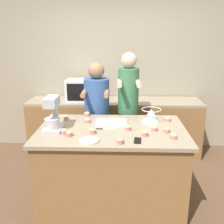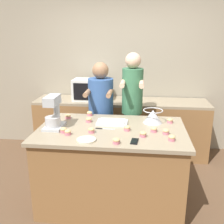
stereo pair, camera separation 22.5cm
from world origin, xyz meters
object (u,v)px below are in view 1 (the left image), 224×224
cell_phone (138,140)px  cupcake_12 (154,128)px  baking_tray (111,122)px  cupcake_3 (69,133)px  knife (104,129)px  cupcake_2 (64,131)px  small_plate (89,141)px  cupcake_4 (66,117)px  cupcake_10 (168,119)px  cupcake_0 (174,136)px  stand_mixer (53,115)px  cupcake_11 (120,141)px  mixing_bowl (151,115)px  person_left (97,117)px  cupcake_9 (50,121)px  cupcake_6 (128,128)px  cupcake_7 (87,120)px  cupcake_5 (93,131)px  person_right (128,110)px  cupcake_1 (167,130)px  cupcake_13 (87,114)px  microwave_oven (84,90)px

cell_phone → cupcake_12: (0.20, 0.29, 0.02)m
baking_tray → cupcake_3: cupcake_3 is taller
knife → cupcake_2: cupcake_2 is taller
small_plate → cupcake_4: (-0.37, 0.67, 0.02)m
cupcake_10 → cupcake_0: bearing=-93.7°
stand_mixer → cupcake_11: (0.75, -0.37, -0.14)m
mixing_bowl → cupcake_2: mixing_bowl is taller
cell_phone → person_left: bearing=114.8°
cupcake_9 → knife: bearing=-15.1°
cupcake_3 → cupcake_6: (0.62, 0.19, 0.00)m
small_plate → cupcake_7: bearing=98.7°
knife → baking_tray: bearing=69.6°
small_plate → stand_mixer: bearing=143.4°
person_left → baking_tray: size_ratio=4.40×
cupcake_5 → person_right: bearing=65.8°
person_left → cupcake_12: bearing=-48.5°
cupcake_1 → small_plate: bearing=-161.7°
cupcake_12 → cupcake_5: bearing=-171.5°
cupcake_13 → cupcake_0: bearing=-36.4°
cupcake_9 → cupcake_13: size_ratio=1.00×
cupcake_0 → cupcake_11: bearing=-165.8°
person_right → cupcake_4: bearing=-150.5°
cupcake_10 → person_right: bearing=134.9°
microwave_oven → cupcake_6: 1.56m
cupcake_9 → cupcake_6: bearing=-12.0°
baking_tray → cupcake_13: 0.43m
cupcake_4 → cupcake_12: 1.11m
cupcake_11 → baking_tray: bearing=100.3°
baking_tray → knife: baking_tray is taller
cupcake_4 → cupcake_10: 1.26m
baking_tray → cupcake_11: bearing=-79.7°
baking_tray → cupcake_10: 0.69m
cupcake_1 → cupcake_10: same height
small_plate → cupcake_6: 0.51m
cupcake_12 → cupcake_7: bearing=162.3°
baking_tray → cupcake_12: 0.53m
cupcake_9 → cupcake_12: bearing=-9.6°
cell_phone → cupcake_9: size_ratio=2.13×
cupcake_5 → cupcake_11: (0.30, -0.26, 0.00)m
microwave_oven → cupcake_3: size_ratio=7.92×
cupcake_9 → cupcake_2: bearing=-54.6°
stand_mixer → cupcake_3: (0.21, -0.19, -0.14)m
cupcake_9 → mixing_bowl: bearing=5.0°
stand_mixer → cupcake_13: (0.31, 0.49, -0.14)m
person_left → cupcake_12: size_ratio=22.64×
cupcake_2 → cupcake_3: bearing=-42.4°
cupcake_2 → cupcake_9: bearing=125.4°
knife → cupcake_11: 0.43m
small_plate → cupcake_9: cupcake_9 is taller
cupcake_9 → person_left: bearing=49.7°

